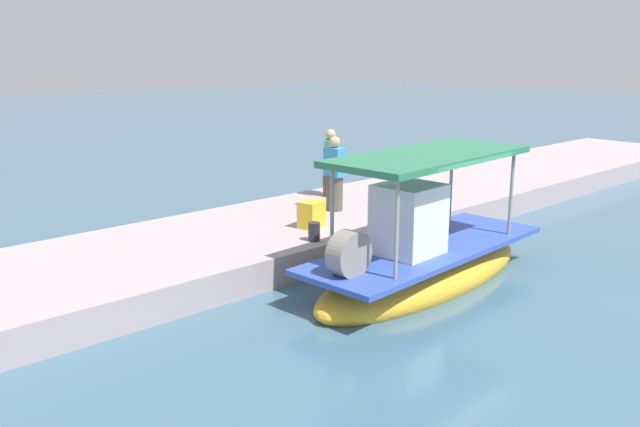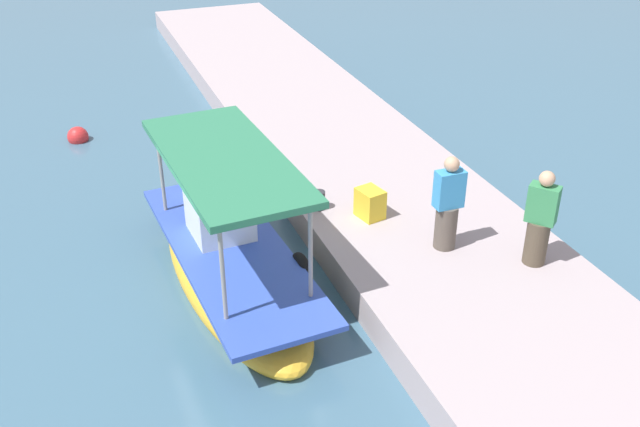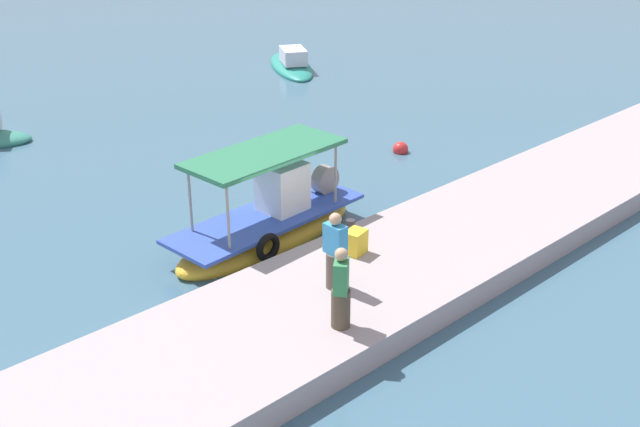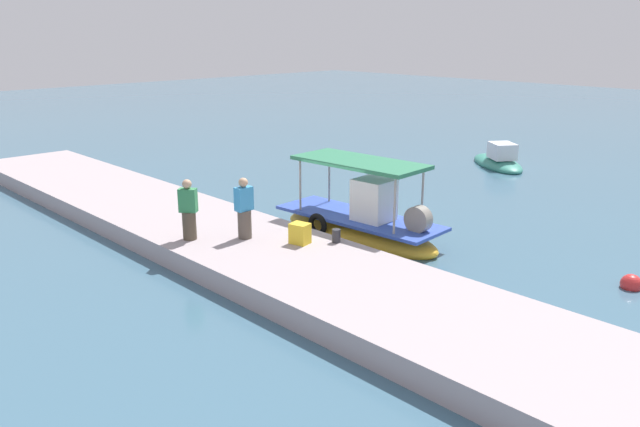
% 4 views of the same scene
% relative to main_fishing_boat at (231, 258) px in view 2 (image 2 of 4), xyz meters
% --- Properties ---
extents(ground_plane, '(120.00, 120.00, 0.00)m').
position_rel_main_fishing_boat_xyz_m(ground_plane, '(-0.37, -0.03, -0.48)').
color(ground_plane, '#3E637A').
extents(dock_quay, '(36.00, 4.15, 0.61)m').
position_rel_main_fishing_boat_xyz_m(dock_quay, '(-0.37, -3.75, -0.17)').
color(dock_quay, '#A8999D').
rests_on(dock_quay, ground_plane).
extents(main_fishing_boat, '(5.98, 2.26, 2.89)m').
position_rel_main_fishing_boat_xyz_m(main_fishing_boat, '(0.00, 0.00, 0.00)').
color(main_fishing_boat, gold).
rests_on(main_fishing_boat, ground_plane).
extents(fisherman_near_bollard, '(0.40, 0.51, 1.79)m').
position_rel_main_fishing_boat_xyz_m(fisherman_near_bollard, '(-1.19, -3.68, 0.94)').
color(fisherman_near_bollard, brown).
rests_on(fisherman_near_bollard, dock_quay).
extents(fisherman_by_crate, '(0.56, 0.55, 1.77)m').
position_rel_main_fishing_boat_xyz_m(fisherman_by_crate, '(-2.20, -4.89, 0.93)').
color(fisherman_by_crate, '#4F4334').
rests_on(fisherman_by_crate, dock_quay).
extents(mooring_bollard, '(0.24, 0.24, 0.38)m').
position_rel_main_fishing_boat_xyz_m(mooring_bollard, '(0.94, -2.06, 0.32)').
color(mooring_bollard, '#2D2D33').
rests_on(mooring_bollard, dock_quay).
extents(cargo_crate, '(0.60, 0.52, 0.59)m').
position_rel_main_fishing_boat_xyz_m(cargo_crate, '(0.29, -2.86, 0.43)').
color(cargo_crate, yellow).
rests_on(cargo_crate, dock_quay).
extents(marker_buoy, '(0.53, 0.53, 0.53)m').
position_rel_main_fishing_boat_xyz_m(marker_buoy, '(7.55, 2.09, -0.37)').
color(marker_buoy, red).
rests_on(marker_buoy, ground_plane).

